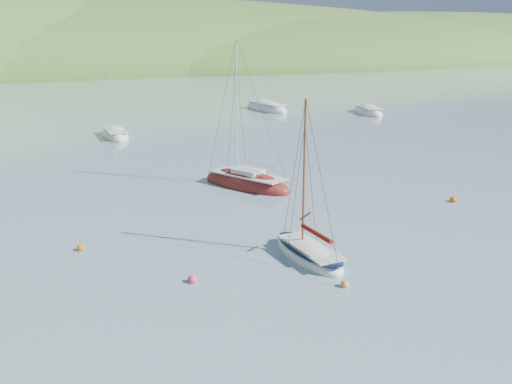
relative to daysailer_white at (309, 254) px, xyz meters
name	(u,v)px	position (x,y,z in m)	size (l,w,h in m)	color
ground	(344,288)	(-0.41, -3.68, -0.20)	(700.00, 700.00, 0.00)	#7690A3
daysailer_white	(309,254)	(0.00, 0.00, 0.00)	(2.05, 5.53, 8.49)	silver
sloop_red	(247,184)	(2.92, 13.70, 0.01)	(5.61, 8.11, 11.40)	maroon
distant_sloop_a	(115,135)	(-1.24, 38.26, -0.02)	(3.02, 7.46, 10.44)	silver
distant_sloop_b	(267,109)	(23.10, 50.14, 0.01)	(4.13, 9.60, 13.33)	silver
distant_sloop_d	(368,112)	(34.24, 41.03, -0.01)	(5.31, 8.73, 11.75)	silver
mooring_buoys	(312,238)	(1.44, 2.05, -0.08)	(24.41, 10.09, 0.50)	gold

